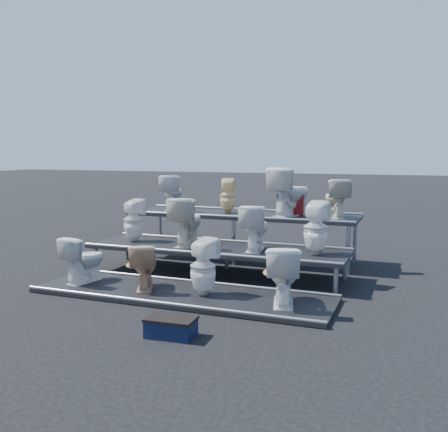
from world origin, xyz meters
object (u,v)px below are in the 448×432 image
(toilet_8, at_px, (172,193))
(toilet_10, at_px, (290,192))
(toilet_1, at_px, (144,266))
(toilet_3, at_px, (283,274))
(toilet_2, at_px, (203,267))
(toilet_11, at_px, (336,198))
(red_crate, at_px, (291,206))
(toilet_4, at_px, (133,220))
(toilet_9, at_px, (228,196))
(toilet_5, at_px, (187,221))
(step_stool, at_px, (171,328))
(toilet_0, at_px, (84,259))
(toilet_7, at_px, (316,228))
(toilet_6, at_px, (255,227))

(toilet_8, height_order, toilet_10, toilet_10)
(toilet_1, xyz_separation_m, toilet_3, (2.02, 0.00, 0.06))
(toilet_2, height_order, toilet_11, toilet_11)
(toilet_1, xyz_separation_m, red_crate, (1.45, 2.77, 0.64))
(toilet_3, height_order, red_crate, red_crate)
(toilet_1, distance_m, toilet_10, 3.12)
(toilet_4, relative_size, toilet_9, 1.14)
(toilet_5, bearing_deg, step_stool, 104.02)
(toilet_0, distance_m, toilet_7, 3.48)
(toilet_5, height_order, step_stool, toilet_5)
(toilet_5, relative_size, toilet_9, 1.24)
(toilet_2, relative_size, red_crate, 1.72)
(toilet_5, bearing_deg, toilet_0, 42.63)
(toilet_9, xyz_separation_m, red_crate, (1.16, 0.17, -0.16))
(toilet_2, xyz_separation_m, toilet_8, (-1.78, 2.60, 0.76))
(toilet_2, height_order, toilet_3, toilet_2)
(toilet_5, bearing_deg, toilet_1, 79.76)
(toilet_6, relative_size, toilet_8, 1.04)
(toilet_9, height_order, toilet_10, toilet_10)
(toilet_2, xyz_separation_m, red_crate, (0.54, 2.77, 0.57))
(toilet_0, distance_m, red_crate, 3.76)
(toilet_2, bearing_deg, red_crate, -85.80)
(toilet_3, height_order, toilet_5, toilet_5)
(toilet_4, height_order, toilet_5, toilet_5)
(toilet_10, bearing_deg, toilet_5, 64.49)
(toilet_1, height_order, toilet_8, toilet_8)
(toilet_0, height_order, toilet_9, toilet_9)
(toilet_0, height_order, toilet_4, toilet_4)
(toilet_0, xyz_separation_m, toilet_3, (3.03, 0.00, 0.04))
(toilet_7, height_order, toilet_11, toilet_11)
(toilet_6, bearing_deg, toilet_10, -107.24)
(toilet_0, distance_m, toilet_10, 3.71)
(toilet_9, distance_m, step_stool, 4.24)
(toilet_4, xyz_separation_m, toilet_11, (3.22, 1.30, 0.37))
(toilet_1, bearing_deg, step_stool, 104.54)
(toilet_10, distance_m, toilet_11, 0.80)
(toilet_2, xyz_separation_m, step_stool, (0.23, -1.41, -0.36))
(toilet_2, xyz_separation_m, toilet_9, (-0.63, 2.60, 0.73))
(toilet_5, xyz_separation_m, toilet_6, (1.17, 0.00, -0.04))
(toilet_5, relative_size, red_crate, 1.77)
(toilet_6, xyz_separation_m, toilet_9, (-0.94, 1.30, 0.36))
(toilet_1, bearing_deg, toilet_6, -157.88)
(toilet_1, height_order, toilet_6, toilet_6)
(toilet_0, height_order, toilet_3, toilet_3)
(toilet_4, distance_m, step_stool, 3.50)
(toilet_1, distance_m, toilet_11, 3.54)
(toilet_1, distance_m, step_stool, 1.83)
(toilet_3, bearing_deg, step_stool, 44.12)
(toilet_2, distance_m, toilet_7, 1.86)
(toilet_7, relative_size, toilet_11, 1.20)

